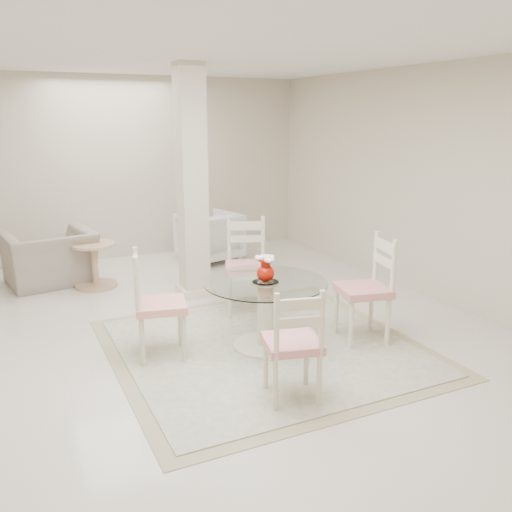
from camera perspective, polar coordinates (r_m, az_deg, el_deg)
name	(u,v)px	position (r m, az deg, el deg)	size (l,w,h in m)	color
ground	(191,340)	(5.39, -6.86, -8.74)	(7.00, 7.00, 0.00)	silver
room_shell	(185,147)	(4.96, -7.52, 11.34)	(6.02, 7.02, 2.71)	beige
column	(192,184)	(6.39, -6.77, 7.53)	(0.30, 0.30, 2.70)	beige
area_rug	(265,347)	(5.18, 0.97, -9.57)	(2.78, 2.78, 0.02)	tan
dining_table	(265,315)	(5.05, 0.99, -6.18)	(1.14, 1.14, 0.66)	#EEE4C3
red_vase	(266,268)	(4.91, 1.02, -1.31)	(0.19, 0.18, 0.25)	#A91305
dining_chair_east	(370,281)	(5.27, 11.95, -2.58)	(0.54, 0.54, 1.14)	#F4ECC8
dining_chair_north	(247,258)	(5.93, -1.00, -0.25)	(0.60, 0.60, 1.15)	beige
dining_chair_west	(152,297)	(4.87, -10.86, -4.27)	(0.52, 0.52, 1.09)	beige
dining_chair_south	(295,337)	(4.06, 4.08, -8.50)	(0.49, 0.49, 1.02)	beige
recliner_taupe	(50,258)	(7.46, -20.87, -0.18)	(1.07, 0.93, 0.69)	gray
armchair_white	(209,237)	(8.11, -4.92, 2.03)	(0.78, 0.81, 0.73)	white
side_table	(95,267)	(7.16, -16.59, -1.11)	(0.55, 0.55, 0.57)	tan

